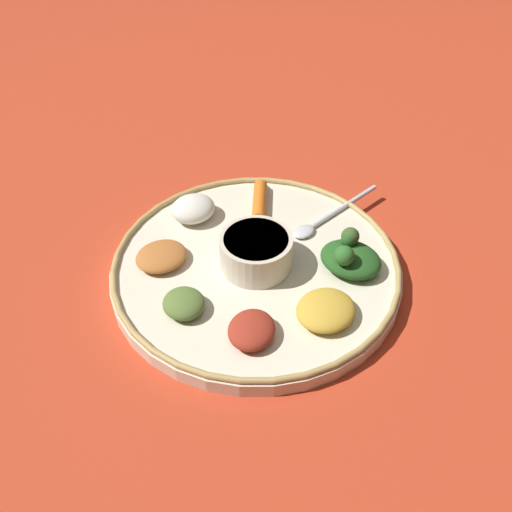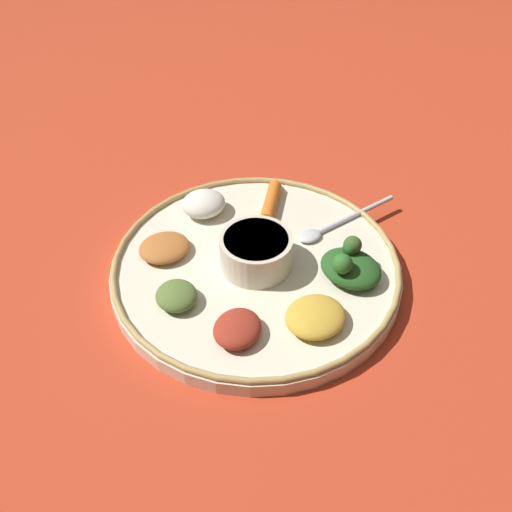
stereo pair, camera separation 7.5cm
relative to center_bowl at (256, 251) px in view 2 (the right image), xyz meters
The scene contains 12 objects.
ground_plane 0.04m from the center_bowl, ahead, with size 2.40×2.40×0.00m, color #B7381E.
platter 0.03m from the center_bowl, ahead, with size 0.38×0.38×0.02m, color beige.
platter_rim 0.02m from the center_bowl, ahead, with size 0.37×0.37×0.01m, color tan.
center_bowl is the anchor object (origin of this frame).
spoon 0.13m from the center_bowl, 115.52° to the left, with size 0.09×0.16×0.01m.
greens_pile 0.12m from the center_bowl, 70.71° to the left, with size 0.10×0.10×0.05m.
carrot_near_spoon 0.13m from the center_bowl, 160.52° to the left, with size 0.10×0.05×0.02m.
mound_collards 0.12m from the center_bowl, 64.48° to the right, with size 0.05×0.05×0.02m, color #567033.
mound_rice_white 0.13m from the center_bowl, 154.48° to the right, with size 0.06×0.06×0.03m, color silver.
mound_beet 0.12m from the center_bowl, 19.48° to the right, with size 0.06×0.05×0.02m, color maroon.
mound_chickpea 0.12m from the center_bowl, 109.48° to the right, with size 0.07×0.06×0.02m, color #B2662D.
mound_lentil_yellow 0.12m from the center_bowl, 25.52° to the left, with size 0.07×0.07×0.02m, color gold.
Camera 2 is at (0.54, -0.09, 0.55)m, focal length 40.90 mm.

